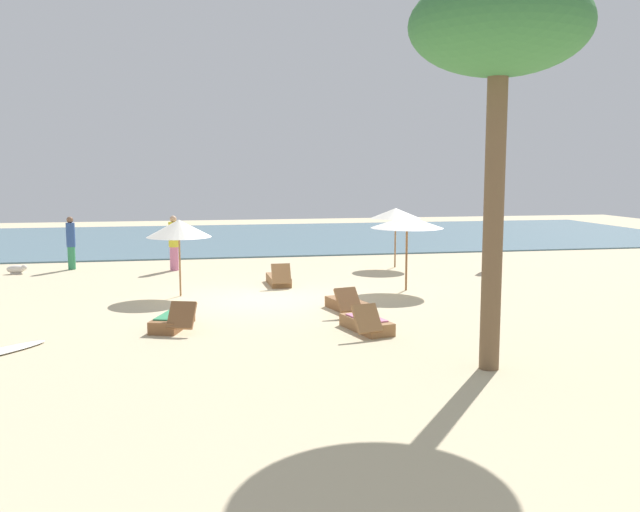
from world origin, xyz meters
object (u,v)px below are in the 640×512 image
person_0 (174,243)px  person_2 (490,247)px  umbrella_3 (407,222)px  lounger_0 (279,279)px  dog (17,269)px  person_1 (71,242)px  lounger_2 (367,324)px  palm_0 (499,33)px  umbrella_2 (179,228)px  lounger_1 (173,321)px  umbrella_1 (396,213)px  lounger_4 (348,305)px

person_0 → person_2: 11.19m
umbrella_3 → lounger_0: 4.37m
dog → person_2: bearing=-8.0°
person_1 → dog: size_ratio=2.76×
lounger_2 → palm_0: bearing=-65.7°
umbrella_2 → person_0: 5.20m
person_1 → lounger_1: bearing=-69.7°
umbrella_1 → umbrella_3: umbrella_3 is taller
umbrella_1 → palm_0: 13.41m
lounger_4 → person_2: person_2 is taller
umbrella_2 → palm_0: 10.73m
umbrella_1 → lounger_2: 10.28m
umbrella_1 → umbrella_3: (-1.10, -4.65, 0.06)m
umbrella_3 → lounger_0: bearing=155.1°
lounger_2 → lounger_4: bearing=87.6°
umbrella_2 → dog: umbrella_2 is taller
lounger_1 → person_0: (-0.11, 9.14, 0.81)m
lounger_4 → person_1: 12.08m
umbrella_1 → lounger_4: size_ratio=1.22×
umbrella_3 → lounger_0: umbrella_3 is taller
lounger_4 → lounger_0: bearing=105.4°
umbrella_3 → person_1: umbrella_3 is taller
umbrella_2 → person_2: bearing=15.6°
lounger_0 → person_1: 8.33m
lounger_0 → lounger_2: (1.09, -6.48, 0.01)m
umbrella_3 → dog: umbrella_3 is taller
dog → lounger_1: bearing=-59.9°
umbrella_3 → person_2: umbrella_3 is taller
umbrella_2 → lounger_1: size_ratio=1.22×
umbrella_2 → lounger_2: (4.08, -5.14, -1.75)m
umbrella_2 → lounger_1: bearing=-91.9°
person_1 → dog: bearing=-156.0°
lounger_4 → person_0: bearing=118.7°
lounger_2 → person_1: person_1 is taller
lounger_1 → dog: bearing=120.1°
umbrella_1 → person_2: (3.07, -1.33, -1.14)m
lounger_2 → person_2: (6.66, 8.13, 0.65)m
umbrella_3 → person_1: size_ratio=1.17×
lounger_4 → person_2: (6.57, 5.96, 0.66)m
lounger_2 → person_1: (-7.93, 11.17, 0.80)m
person_0 → palm_0: size_ratio=0.28×
person_0 → dog: bearing=178.1°
lounger_0 → person_2: person_2 is taller
lounger_1 → lounger_2: bearing=-14.7°
lounger_1 → lounger_2: lounger_2 is taller
person_2 → umbrella_3: bearing=-141.5°
umbrella_1 → palm_0: bearing=-99.7°
umbrella_1 → dog: bearing=175.9°
umbrella_2 → person_2: 11.20m
umbrella_2 → lounger_2: size_ratio=1.24×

